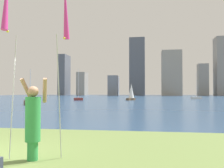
# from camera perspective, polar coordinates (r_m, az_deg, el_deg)

# --- Properties ---
(ground) EXTENTS (120.00, 138.00, 0.12)m
(ground) POSITION_cam_1_polar(r_m,az_deg,el_deg) (57.00, 4.50, -3.38)
(ground) COLOR #5B7038
(person) EXTENTS (0.72, 0.54, 1.98)m
(person) POSITION_cam_1_polar(r_m,az_deg,el_deg) (6.52, -17.08, -7.52)
(person) COLOR green
(person) RESTS_ON ground
(kite_flag_left) EXTENTS (0.16, 0.64, 4.68)m
(kite_flag_left) POSITION_cam_1_polar(r_m,az_deg,el_deg) (6.93, -22.29, 16.42)
(kite_flag_left) COLOR #B2B2B7
(kite_flag_left) RESTS_ON ground
(kite_flag_right) EXTENTS (0.16, 0.80, 4.54)m
(kite_flag_right) POSITION_cam_1_polar(r_m,az_deg,el_deg) (7.06, -10.29, 15.15)
(kite_flag_right) COLOR #B2B2B7
(kite_flag_right) RESTS_ON ground
(sailboat_0) EXTENTS (2.58, 2.83, 4.40)m
(sailboat_0) POSITION_cam_1_polar(r_m,az_deg,el_deg) (32.85, -17.68, -3.90)
(sailboat_0) COLOR brown
(sailboat_0) RESTS_ON ground
(sailboat_1) EXTENTS (1.69, 2.20, 4.36)m
(sailboat_1) POSITION_cam_1_polar(r_m,az_deg,el_deg) (48.64, 4.26, -1.79)
(sailboat_1) COLOR brown
(sailboat_1) RESTS_ON ground
(sailboat_3) EXTENTS (2.29, 0.93, 5.56)m
(sailboat_3) POSITION_cam_1_polar(r_m,az_deg,el_deg) (58.59, 18.18, -2.87)
(sailboat_3) COLOR silver
(sailboat_3) RESTS_ON ground
(sailboat_8) EXTENTS (1.78, 1.16, 5.90)m
(sailboat_8) POSITION_cam_1_polar(r_m,az_deg,el_deg) (48.09, -7.45, -3.21)
(sailboat_8) COLOR maroon
(sailboat_8) RESTS_ON ground
(skyline_tower_0) EXTENTS (3.20, 7.92, 17.60)m
(skyline_tower_0) POSITION_cam_1_polar(r_m,az_deg,el_deg) (114.55, -10.54, 1.93)
(skyline_tower_0) COLOR #565B66
(skyline_tower_0) RESTS_ON ground
(skyline_tower_1) EXTENTS (3.66, 6.19, 9.85)m
(skyline_tower_1) POSITION_cam_1_polar(r_m,az_deg,el_deg) (111.04, -6.61, 0.03)
(skyline_tower_1) COLOR gray
(skyline_tower_1) RESTS_ON ground
(skyline_tower_2) EXTENTS (4.05, 6.19, 8.27)m
(skyline_tower_2) POSITION_cam_1_polar(r_m,az_deg,el_deg) (107.80, 0.34, -0.35)
(skyline_tower_2) COLOR gray
(skyline_tower_2) RESTS_ON ground
(skyline_tower_3) EXTENTS (6.44, 3.16, 24.23)m
(skyline_tower_3) POSITION_cam_1_polar(r_m,az_deg,el_deg) (108.42, 5.59, 3.87)
(skyline_tower_3) COLOR #565B66
(skyline_tower_3) RESTS_ON ground
(skyline_tower_4) EXTENTS (7.82, 6.68, 17.98)m
(skyline_tower_4) POSITION_cam_1_polar(r_m,az_deg,el_deg) (105.99, 13.04, 2.34)
(skyline_tower_4) COLOR gray
(skyline_tower_4) RESTS_ON ground
(skyline_tower_5) EXTENTS (3.94, 4.30, 12.72)m
(skyline_tower_5) POSITION_cam_1_polar(r_m,az_deg,el_deg) (109.33, 19.47, 0.89)
(skyline_tower_5) COLOR gray
(skyline_tower_5) RESTS_ON ground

